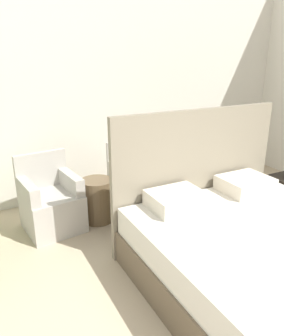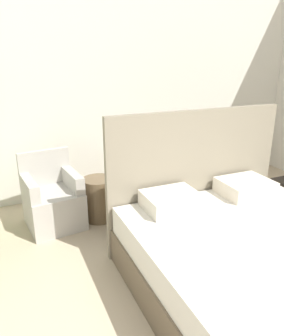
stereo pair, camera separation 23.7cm
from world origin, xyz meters
name	(u,v)px [view 1 (the left image)]	position (x,y,z in m)	size (l,w,h in m)	color
wall_back	(101,84)	(0.00, 4.01, 1.45)	(10.00, 0.06, 2.90)	silver
bed	(270,261)	(0.36, 1.42, 0.30)	(1.80, 2.16, 1.33)	brown
armchair_near_window_left	(51,205)	(-0.91, 3.26, 0.27)	(0.63, 0.64, 0.81)	#B7B2A8
armchair_near_window_right	(135,188)	(0.10, 3.26, 0.27)	(0.63, 0.65, 0.81)	#B7B2A8
side_table	(97,200)	(-0.40, 3.21, 0.25)	(0.36, 0.36, 0.49)	brown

